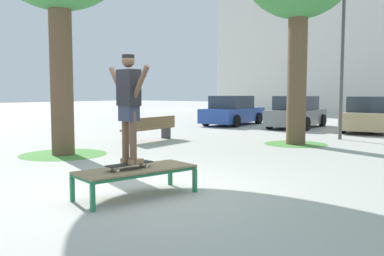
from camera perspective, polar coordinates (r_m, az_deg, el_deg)
name	(u,v)px	position (r m, az deg, el deg)	size (l,w,h in m)	color
ground_plane	(147,189)	(7.28, -6.23, -8.34)	(120.00, 120.00, 0.00)	#B7B5AD
skate_box	(136,171)	(6.71, -7.65, -5.87)	(1.22, 2.03, 0.46)	#237A4C
skateboard	(130,164)	(6.63, -8.54, -4.93)	(0.32, 0.82, 0.09)	black
skater	(129,101)	(6.54, -8.64, 3.69)	(1.00, 0.33, 1.69)	brown
grass_patch_near_left	(64,154)	(11.72, -17.18, -3.47)	(2.29, 2.29, 0.01)	#519342
grass_patch_mid_back	(295,144)	(13.87, 13.99, -2.13)	(2.01, 2.01, 0.01)	#519342
car_blue	(233,111)	(21.54, 5.58, 2.27)	(2.10, 4.29, 1.50)	#28479E
car_grey	(297,113)	(20.28, 14.14, 1.98)	(2.13, 4.30, 1.50)	slate
car_tan	(372,116)	(19.20, 23.37, 1.58)	(2.06, 4.27, 1.50)	tan
park_bench	(150,128)	(14.33, -5.75, -0.01)	(0.54, 2.42, 0.83)	brown
light_post	(343,30)	(15.80, 19.99, 12.46)	(0.36, 0.36, 5.83)	#4C4C51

